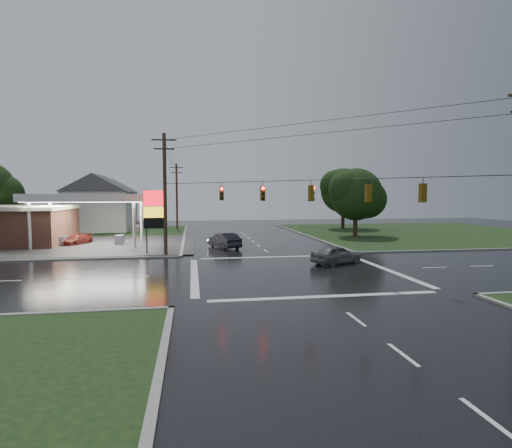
{
  "coord_description": "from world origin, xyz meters",
  "views": [
    {
      "loc": [
        -7.11,
        -27.36,
        5.47
      ],
      "look_at": [
        -1.69,
        6.36,
        3.0
      ],
      "focal_mm": 28.0,
      "sensor_mm": 36.0,
      "label": 1
    }
  ],
  "objects": [
    {
      "name": "house_near",
      "position": [
        -20.95,
        36.0,
        4.41
      ],
      "size": [
        11.05,
        8.48,
        8.6
      ],
      "color": "silver",
      "rests_on": "ground"
    },
    {
      "name": "utility_pole_nw",
      "position": [
        -9.5,
        9.5,
        5.72
      ],
      "size": [
        2.2,
        0.32,
        11.0
      ],
      "color": "#382619",
      "rests_on": "ground"
    },
    {
      "name": "tree_ne_far",
      "position": [
        17.15,
        33.99,
        6.18
      ],
      "size": [
        8.46,
        7.2,
        9.8
      ],
      "color": "black",
      "rests_on": "ground"
    },
    {
      "name": "gas_station",
      "position": [
        -25.68,
        19.7,
        2.55
      ],
      "size": [
        26.2,
        18.0,
        5.6
      ],
      "color": "#2D2D2D",
      "rests_on": "ground"
    },
    {
      "name": "car_crossing",
      "position": [
        4.23,
        2.81,
        0.75
      ],
      "size": [
        4.71,
        3.4,
        1.49
      ],
      "primitive_type": "imported",
      "rotation": [
        0.0,
        0.0,
        1.99
      ],
      "color": "slate",
      "rests_on": "ground"
    },
    {
      "name": "tree_ne_near",
      "position": [
        14.14,
        21.99,
        5.56
      ],
      "size": [
        7.99,
        6.8,
        8.98
      ],
      "color": "black",
      "rests_on": "ground"
    },
    {
      "name": "car_north",
      "position": [
        -3.83,
        13.75,
        0.79
      ],
      "size": [
        3.34,
        5.09,
        1.59
      ],
      "primitive_type": "imported",
      "rotation": [
        0.0,
        0.0,
        3.52
      ],
      "color": "black",
      "rests_on": "ground"
    },
    {
      "name": "traffic_signals",
      "position": [
        0.02,
        -0.02,
        6.48
      ],
      "size": [
        26.87,
        26.87,
        1.47
      ],
      "color": "black",
      "rests_on": "ground"
    },
    {
      "name": "pylon_sign",
      "position": [
        -10.5,
        10.5,
        4.01
      ],
      "size": [
        2.0,
        0.35,
        6.0
      ],
      "color": "#59595E",
      "rests_on": "ground"
    },
    {
      "name": "car_pump",
      "position": [
        -19.73,
        18.93,
        0.59
      ],
      "size": [
        3.17,
        4.38,
        1.18
      ],
      "primitive_type": "imported",
      "rotation": [
        0.0,
        0.0,
        -0.42
      ],
      "color": "#561A13",
      "rests_on": "ground"
    },
    {
      "name": "ground",
      "position": [
        0.0,
        0.0,
        0.0
      ],
      "size": [
        120.0,
        120.0,
        0.0
      ],
      "primitive_type": "plane",
      "color": "black",
      "rests_on": "ground"
    },
    {
      "name": "grass_nw",
      "position": [
        -26.0,
        26.0,
        0.04
      ],
      "size": [
        36.0,
        36.0,
        0.08
      ],
      "primitive_type": "cube",
      "color": "black",
      "rests_on": "ground"
    },
    {
      "name": "grass_ne",
      "position": [
        26.0,
        26.0,
        0.04
      ],
      "size": [
        36.0,
        36.0,
        0.08
      ],
      "primitive_type": "cube",
      "color": "black",
      "rests_on": "ground"
    },
    {
      "name": "house_far",
      "position": [
        -21.95,
        48.0,
        4.41
      ],
      "size": [
        11.05,
        8.48,
        8.6
      ],
      "color": "silver",
      "rests_on": "ground"
    },
    {
      "name": "utility_pole_n",
      "position": [
        -9.5,
        38.0,
        5.47
      ],
      "size": [
        2.2,
        0.32,
        10.5
      ],
      "color": "#382619",
      "rests_on": "ground"
    }
  ]
}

